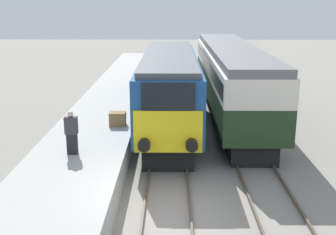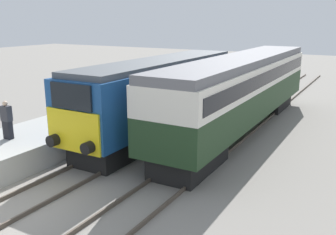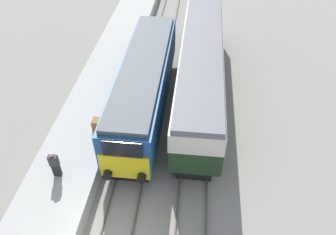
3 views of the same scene
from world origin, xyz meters
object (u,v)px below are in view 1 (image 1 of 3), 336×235
(passenger_carriage, at_px, (231,74))
(luggage_crate, at_px, (118,119))
(locomotive, at_px, (169,87))
(person_on_platform, at_px, (72,133))

(passenger_carriage, xyz_separation_m, luggage_crate, (-5.66, -5.47, -1.08))
(locomotive, height_order, passenger_carriage, passenger_carriage)
(locomotive, relative_size, luggage_crate, 18.66)
(locomotive, xyz_separation_m, passenger_carriage, (3.40, 2.54, 0.25))
(person_on_platform, height_order, luggage_crate, person_on_platform)
(locomotive, relative_size, passenger_carriage, 0.79)
(passenger_carriage, bearing_deg, locomotive, -143.21)
(locomotive, bearing_deg, passenger_carriage, 36.79)
(passenger_carriage, distance_m, person_on_platform, 11.35)
(person_on_platform, bearing_deg, locomotive, 62.19)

